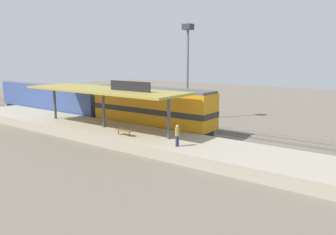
# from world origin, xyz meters

# --- Properties ---
(ground_plane) EXTENTS (120.00, 120.00, 0.00)m
(ground_plane) POSITION_xyz_m (2.00, 0.00, 0.00)
(ground_plane) COLOR #706656
(track_near) EXTENTS (3.20, 110.00, 0.16)m
(track_near) POSITION_xyz_m (0.00, 0.00, 0.03)
(track_near) COLOR #5F5649
(track_near) RESTS_ON ground
(track_far) EXTENTS (3.20, 110.00, 0.16)m
(track_far) POSITION_xyz_m (4.60, 0.00, 0.03)
(track_far) COLOR #5F5649
(track_far) RESTS_ON ground
(platform) EXTENTS (6.00, 44.00, 0.90)m
(platform) POSITION_xyz_m (-4.60, 0.00, 0.45)
(platform) COLOR #A89E89
(platform) RESTS_ON ground
(station_canopy) EXTENTS (5.20, 18.00, 4.70)m
(station_canopy) POSITION_xyz_m (-4.60, -0.09, 4.53)
(station_canopy) COLOR #47474C
(station_canopy) RESTS_ON platform
(platform_bench) EXTENTS (0.44, 1.70, 0.50)m
(platform_bench) POSITION_xyz_m (-6.00, -4.09, 1.34)
(platform_bench) COLOR #333338
(platform_bench) RESTS_ON platform
(locomotive) EXTENTS (2.93, 14.43, 4.44)m
(locomotive) POSITION_xyz_m (0.00, -2.33, 2.41)
(locomotive) COLOR #28282D
(locomotive) RESTS_ON track_near
(passenger_carriage_single) EXTENTS (2.90, 20.00, 4.24)m
(passenger_carriage_single) POSITION_xyz_m (0.00, 15.67, 2.31)
(passenger_carriage_single) COLOR #28282D
(passenger_carriage_single) RESTS_ON track_near
(light_mast) EXTENTS (1.10, 1.10, 11.70)m
(light_mast) POSITION_xyz_m (7.80, -1.71, 8.40)
(light_mast) COLOR slate
(light_mast) RESTS_ON ground
(person_waiting) EXTENTS (0.34, 0.34, 1.71)m
(person_waiting) POSITION_xyz_m (-6.15, -9.97, 1.85)
(person_waiting) COLOR navy
(person_waiting) RESTS_ON platform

